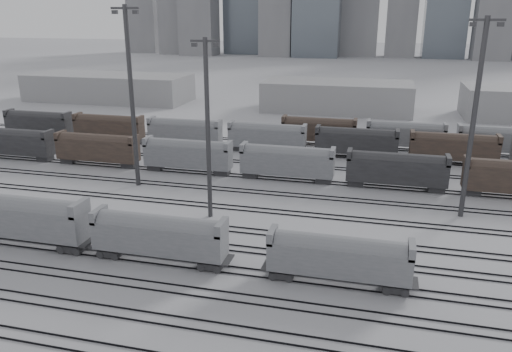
% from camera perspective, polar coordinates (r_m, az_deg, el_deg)
% --- Properties ---
extents(ground, '(900.00, 900.00, 0.00)m').
position_cam_1_polar(ground, '(55.16, -11.30, -10.03)').
color(ground, silver).
rests_on(ground, ground).
extents(tracks, '(220.00, 71.50, 0.16)m').
position_cam_1_polar(tracks, '(69.79, -5.22, -3.51)').
color(tracks, black).
rests_on(tracks, ground).
extents(hopper_car_a, '(16.35, 3.25, 5.85)m').
position_cam_1_polar(hopper_car_a, '(63.28, -25.30, -4.14)').
color(hopper_car_a, black).
rests_on(hopper_car_a, ground).
extents(hopper_car_b, '(14.78, 2.94, 5.29)m').
position_cam_1_polar(hopper_car_b, '(54.52, -11.02, -6.54)').
color(hopper_car_b, black).
rests_on(hopper_car_b, ground).
extents(hopper_car_c, '(14.06, 2.79, 5.03)m').
position_cam_1_polar(hopper_car_c, '(50.04, 9.46, -8.98)').
color(hopper_car_c, black).
rests_on(hopper_car_c, ground).
extents(light_mast_b, '(4.31, 0.69, 26.94)m').
position_cam_1_polar(light_mast_b, '(77.26, -14.05, 9.08)').
color(light_mast_b, '#39393C').
rests_on(light_mast_b, ground).
extents(light_mast_c, '(3.68, 0.59, 23.03)m').
position_cam_1_polar(light_mast_c, '(63.11, -5.54, 5.69)').
color(light_mast_c, '#39393C').
rests_on(light_mast_c, ground).
extents(light_mast_d, '(4.08, 0.65, 25.47)m').
position_cam_1_polar(light_mast_d, '(68.32, 23.66, 6.32)').
color(light_mast_d, '#39393C').
rests_on(light_mast_d, ground).
extents(bg_string_near, '(151.00, 3.00, 5.60)m').
position_cam_1_polar(bg_string_near, '(80.20, 3.56, 1.47)').
color(bg_string_near, gray).
rests_on(bg_string_near, ground).
extents(bg_string_mid, '(151.00, 3.00, 5.60)m').
position_cam_1_polar(bg_string_mid, '(94.47, 11.38, 3.70)').
color(bg_string_mid, black).
rests_on(bg_string_mid, ground).
extents(bg_string_far, '(66.00, 3.00, 5.60)m').
position_cam_1_polar(bg_string_far, '(103.05, 21.42, 3.99)').
color(bg_string_far, '#4A392F').
rests_on(bg_string_far, ground).
extents(warehouse_left, '(50.00, 18.00, 8.00)m').
position_cam_1_polar(warehouse_left, '(162.49, -16.48, 9.68)').
color(warehouse_left, gray).
rests_on(warehouse_left, ground).
extents(warehouse_mid, '(40.00, 18.00, 8.00)m').
position_cam_1_polar(warehouse_mid, '(140.78, 9.28, 8.98)').
color(warehouse_mid, gray).
rests_on(warehouse_mid, ground).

